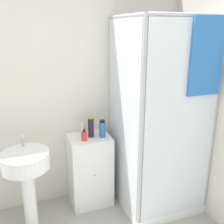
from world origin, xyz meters
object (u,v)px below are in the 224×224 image
Objects in this scene: sink at (26,171)px; shampoo_bottle_tall_black at (91,127)px; soap_dispenser at (84,136)px; lotion_bottle_white at (83,128)px; shampoo_bottle_blue at (102,129)px.

sink is 0.77m from shampoo_bottle_tall_black.
lotion_bottle_white reaches higher than soap_dispenser.
soap_dispenser is 0.66× the size of shampoo_bottle_blue.
sink is at bearing -168.29° from shampoo_bottle_blue.
shampoo_bottle_tall_black reaches higher than soap_dispenser.
sink is 5.72× the size of lotion_bottle_white.
lotion_bottle_white is (-0.06, 0.10, -0.04)m from shampoo_bottle_tall_black.
sink is 0.65m from soap_dispenser.
shampoo_bottle_blue reaches higher than lotion_bottle_white.
soap_dispenser is at bearing -145.11° from shampoo_bottle_tall_black.
shampoo_bottle_blue reaches higher than sink.
shampoo_bottle_tall_black reaches higher than lotion_bottle_white.
sink is at bearing -153.85° from lotion_bottle_white.
sink is 5.09× the size of shampoo_bottle_blue.
shampoo_bottle_blue is (0.80, 0.17, 0.25)m from sink.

